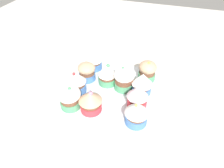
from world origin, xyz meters
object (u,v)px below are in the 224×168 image
object	(u,v)px
cupcake_2	(142,83)
napkin	(106,52)
baking_tray	(112,92)
cupcake_7	(70,97)
cupcake_4	(124,79)
cupcake_1	(138,96)
cupcake_3	(147,71)
cupcake_6	(107,74)
cupcake_0	(137,113)
cupcake_10	(94,59)
cupcake_5	(91,101)
cupcake_9	(87,71)
cupcake_8	(77,82)

from	to	relation	value
cupcake_2	napkin	distance (cm)	28.73
baking_tray	cupcake_7	size ratio (longest dim) A/B	4.42
cupcake_4	napkin	xyz separation A→B (cm)	(20.58, 13.34, -4.81)
cupcake_1	cupcake_7	size ratio (longest dim) A/B	1.05
cupcake_1	cupcake_3	bearing A→B (deg)	-1.79
cupcake_1	cupcake_6	xyz separation A→B (cm)	(7.32, 11.66, -0.30)
cupcake_0	cupcake_10	size ratio (longest dim) A/B	1.01
cupcake_4	baking_tray	bearing A→B (deg)	130.52
cupcake_1	baking_tray	bearing A→B (deg)	66.71
baking_tray	cupcake_10	world-z (taller)	cupcake_10
cupcake_0	cupcake_6	bearing A→B (deg)	43.28
baking_tray	cupcake_7	bearing A→B (deg)	135.86
cupcake_5	napkin	size ratio (longest dim) A/B	0.63
baking_tray	cupcake_2	distance (cm)	10.31
cupcake_5	cupcake_9	xyz separation A→B (cm)	(12.77, 6.60, -0.23)
cupcake_2	cupcake_6	distance (cm)	11.84
cupcake_5	cupcake_6	world-z (taller)	cupcake_6
cupcake_1	cupcake_5	world-z (taller)	cupcake_1
cupcake_0	cupcake_7	size ratio (longest dim) A/B	1.06
cupcake_7	napkin	size ratio (longest dim) A/B	0.63
cupcake_9	cupcake_10	distance (cm)	6.73
cupcake_1	cupcake_8	world-z (taller)	cupcake_8
cupcake_1	napkin	world-z (taller)	cupcake_1
baking_tray	cupcake_0	size ratio (longest dim) A/B	4.18
cupcake_8	baking_tray	bearing A→B (deg)	-72.20
cupcake_6	cupcake_10	distance (cm)	9.85
napkin	cupcake_7	bearing A→B (deg)	-178.85
baking_tray	cupcake_9	bearing A→B (deg)	71.28
cupcake_9	cupcake_10	size ratio (longest dim) A/B	0.86
cupcake_1	cupcake_4	bearing A→B (deg)	41.63
cupcake_1	cupcake_10	size ratio (longest dim) A/B	1.00
cupcake_6	napkin	bearing A→B (deg)	20.69
cupcake_7	cupcake_10	size ratio (longest dim) A/B	0.95
cupcake_4	cupcake_6	bearing A→B (deg)	81.95
cupcake_3	cupcake_9	size ratio (longest dim) A/B	1.13
cupcake_3	cupcake_5	world-z (taller)	cupcake_3
baking_tray	cupcake_10	size ratio (longest dim) A/B	4.21
cupcake_7	napkin	bearing A→B (deg)	1.15
cupcake_9	cupcake_5	bearing A→B (deg)	-152.69
cupcake_0	cupcake_4	xyz separation A→B (cm)	(12.70, 6.85, 0.15)
cupcake_0	cupcake_5	size ratio (longest dim) A/B	1.06
cupcake_7	napkin	world-z (taller)	cupcake_7
cupcake_7	cupcake_0	bearing A→B (deg)	-90.53
cupcake_0	cupcake_1	bearing A→B (deg)	9.91
cupcake_0	cupcake_2	size ratio (longest dim) A/B	1.05
cupcake_10	napkin	distance (cm)	14.01
cupcake_4	cupcake_5	size ratio (longest dim) A/B	1.11
cupcake_2	cupcake_6	xyz separation A→B (cm)	(1.08, 11.79, -0.19)
cupcake_2	cupcake_5	world-z (taller)	same
cupcake_0	cupcake_10	bearing A→B (deg)	44.96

